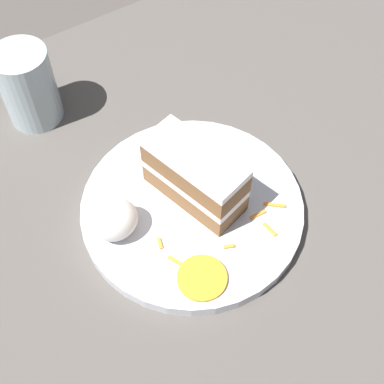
{
  "coord_description": "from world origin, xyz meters",
  "views": [
    {
      "loc": [
        -0.25,
        -0.25,
        0.6
      ],
      "look_at": [
        -0.05,
        0.05,
        0.08
      ],
      "focal_mm": 50.0,
      "sensor_mm": 36.0,
      "label": 1
    }
  ],
  "objects_px": {
    "cream_dollop": "(114,220)",
    "orange_garnish": "(202,278)",
    "plate": "(192,208)",
    "cake_slice": "(195,175)",
    "drinking_glass": "(29,90)"
  },
  "relations": [
    {
      "from": "cake_slice",
      "to": "drinking_glass",
      "type": "distance_m",
      "value": 0.27
    },
    {
      "from": "cream_dollop",
      "to": "orange_garnish",
      "type": "bearing_deg",
      "value": -65.43
    },
    {
      "from": "plate",
      "to": "cake_slice",
      "type": "height_order",
      "value": "cake_slice"
    },
    {
      "from": "cream_dollop",
      "to": "drinking_glass",
      "type": "distance_m",
      "value": 0.24
    },
    {
      "from": "cake_slice",
      "to": "orange_garnish",
      "type": "relative_size",
      "value": 2.37
    },
    {
      "from": "cake_slice",
      "to": "drinking_glass",
      "type": "relative_size",
      "value": 1.21
    },
    {
      "from": "plate",
      "to": "drinking_glass",
      "type": "relative_size",
      "value": 2.46
    },
    {
      "from": "plate",
      "to": "orange_garnish",
      "type": "relative_size",
      "value": 4.82
    },
    {
      "from": "plate",
      "to": "drinking_glass",
      "type": "height_order",
      "value": "drinking_glass"
    },
    {
      "from": "cake_slice",
      "to": "orange_garnish",
      "type": "bearing_deg",
      "value": -133.88
    },
    {
      "from": "plate",
      "to": "cream_dollop",
      "type": "relative_size",
      "value": 4.84
    },
    {
      "from": "cream_dollop",
      "to": "drinking_glass",
      "type": "xyz_separation_m",
      "value": [
        0.0,
        0.24,
        0.01
      ]
    },
    {
      "from": "orange_garnish",
      "to": "drinking_glass",
      "type": "bearing_deg",
      "value": 97.94
    },
    {
      "from": "drinking_glass",
      "to": "cake_slice",
      "type": "bearing_deg",
      "value": -66.91
    },
    {
      "from": "cream_dollop",
      "to": "orange_garnish",
      "type": "height_order",
      "value": "cream_dollop"
    }
  ]
}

